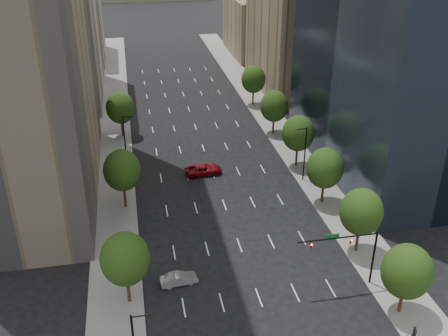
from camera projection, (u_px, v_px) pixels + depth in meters
sidewalk_left at (115, 182)px, 79.85m from camera, size 6.00×200.00×0.15m
sidewalk_right at (304, 165)px, 85.07m from camera, size 6.00×200.00×0.15m
midrise_cream_left at (61, 18)px, 107.93m from camera, size 14.00×30.00×35.00m
filler_left at (76, 27)px, 140.66m from camera, size 14.00×26.00×18.00m
parking_tan_right at (291, 24)px, 114.86m from camera, size 14.00×30.00×30.00m
filler_right at (255, 25)px, 146.90m from camera, size 14.00×26.00×16.00m
tree_right_0 at (407, 272)px, 51.79m from camera, size 5.20×5.20×8.39m
tree_right_1 at (361, 212)px, 61.25m from camera, size 5.20×5.20×8.75m
tree_right_2 at (325, 168)px, 71.81m from camera, size 5.20×5.20×8.61m
tree_right_3 at (298, 133)px, 82.17m from camera, size 5.20×5.20×8.89m
tree_right_4 at (274, 106)px, 94.61m from camera, size 5.20×5.20×8.46m
tree_right_5 at (253, 79)px, 108.47m from camera, size 5.20×5.20×8.75m
tree_left_0 at (125, 259)px, 53.04m from camera, size 5.20×5.20×8.75m
tree_left_1 at (122, 170)px, 70.43m from camera, size 5.20×5.20×8.97m
tree_left_2 at (120, 108)px, 93.30m from camera, size 5.20×5.20×8.68m
streetlight_rn at (304, 153)px, 78.18m from camera, size 1.70×0.20×9.00m
streetlight_ln at (125, 140)px, 82.40m from camera, size 1.70×0.20×9.00m
traffic_signal at (354, 248)px, 55.67m from camera, size 9.12×0.40×7.38m
car_silver at (179, 279)px, 58.03m from camera, size 4.34×1.93×1.38m
car_red_far at (203, 170)px, 81.88m from camera, size 6.18×3.32×1.65m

